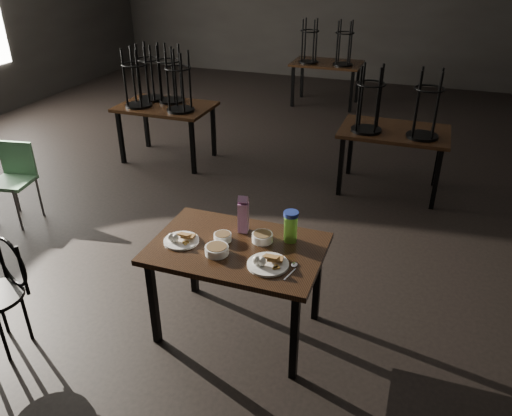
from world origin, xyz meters
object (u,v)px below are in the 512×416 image
at_px(juice_carton, 243,215).
at_px(bentwood_chair, 2,286).
at_px(water_bottle, 291,226).
at_px(school_chair, 14,175).
at_px(main_table, 237,256).

xyz_separation_m(juice_carton, bentwood_chair, (-1.48, -0.87, -0.38)).
bearing_deg(bentwood_chair, water_bottle, 44.01).
bearing_deg(school_chair, juice_carton, -23.43).
relative_size(juice_carton, school_chair, 0.35).
relative_size(main_table, juice_carton, 4.19).
distance_m(main_table, school_chair, 2.96).
distance_m(bentwood_chair, school_chair, 2.02).
xyz_separation_m(bentwood_chair, school_chair, (-1.31, 1.54, -0.00)).
height_order(main_table, water_bottle, water_bottle).
relative_size(juice_carton, bentwood_chair, 0.34).
distance_m(juice_carton, bentwood_chair, 1.76).
xyz_separation_m(water_bottle, school_chair, (-3.15, 0.68, -0.37)).
bearing_deg(juice_carton, bentwood_chair, -149.47).
xyz_separation_m(main_table, bentwood_chair, (-1.51, -0.66, -0.17)).
distance_m(main_table, juice_carton, 0.30).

